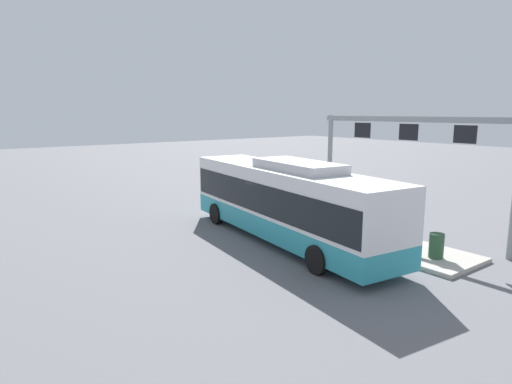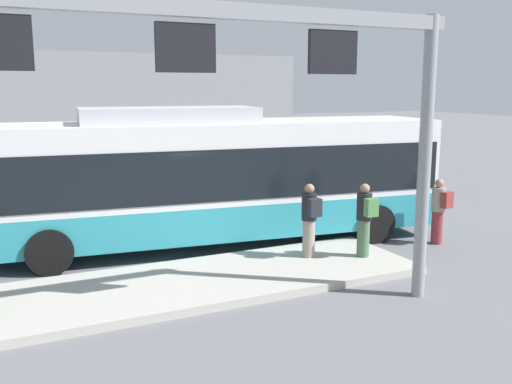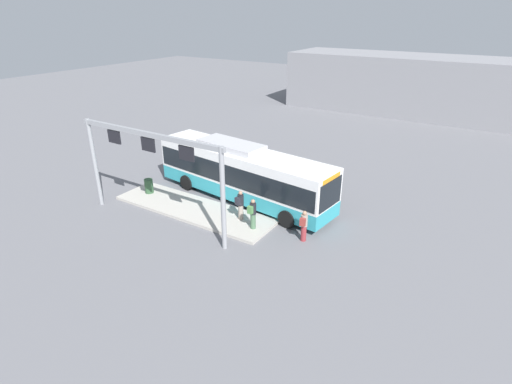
# 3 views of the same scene
# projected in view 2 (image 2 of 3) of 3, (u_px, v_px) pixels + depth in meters

# --- Properties ---
(ground_plane) EXTENTS (120.00, 120.00, 0.00)m
(ground_plane) POSITION_uv_depth(u_px,v_px,m) (207.00, 245.00, 14.54)
(ground_plane) COLOR slate
(platform_curb) EXTENTS (10.00, 2.80, 0.16)m
(platform_curb) POSITION_uv_depth(u_px,v_px,m) (183.00, 285.00, 11.36)
(platform_curb) COLOR #B2ADA3
(platform_curb) RESTS_ON ground
(bus_main) EXTENTS (12.08, 3.91, 3.46)m
(bus_main) POSITION_uv_depth(u_px,v_px,m) (206.00, 174.00, 14.21)
(bus_main) COLOR teal
(bus_main) RESTS_ON ground
(person_boarding) EXTENTS (0.38, 0.56, 1.67)m
(person_boarding) POSITION_uv_depth(u_px,v_px,m) (439.00, 210.00, 14.45)
(person_boarding) COLOR maroon
(person_boarding) RESTS_ON ground
(person_waiting_near) EXTENTS (0.35, 0.53, 1.67)m
(person_waiting_near) POSITION_uv_depth(u_px,v_px,m) (365.00, 218.00, 12.81)
(person_waiting_near) COLOR #476B4C
(person_waiting_near) RESTS_ON platform_curb
(person_waiting_mid) EXTENTS (0.36, 0.53, 1.67)m
(person_waiting_mid) POSITION_uv_depth(u_px,v_px,m) (310.00, 218.00, 12.79)
(person_waiting_mid) COLOR gray
(person_waiting_mid) RESTS_ON platform_curb
(platform_sign_gantry) EXTENTS (9.54, 0.24, 5.20)m
(platform_sign_gantry) POSITION_uv_depth(u_px,v_px,m) (187.00, 99.00, 8.38)
(platform_sign_gantry) COLOR gray
(platform_sign_gantry) RESTS_ON ground
(station_building) EXTENTS (26.84, 8.00, 6.12)m
(station_building) POSITION_uv_depth(u_px,v_px,m) (101.00, 99.00, 40.83)
(station_building) COLOR gray
(station_building) RESTS_ON ground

